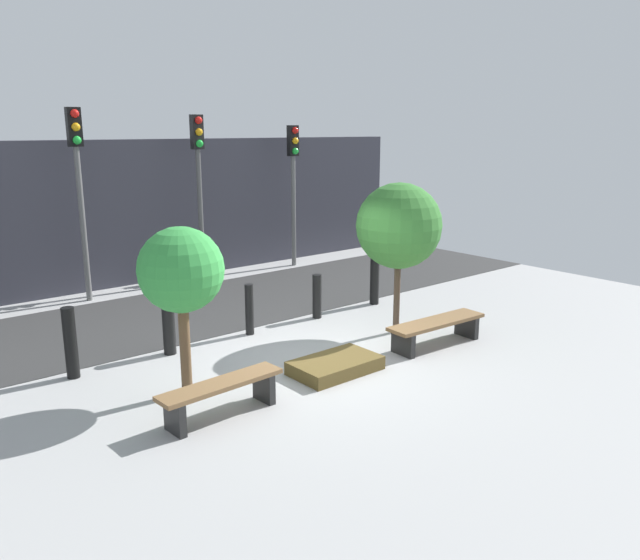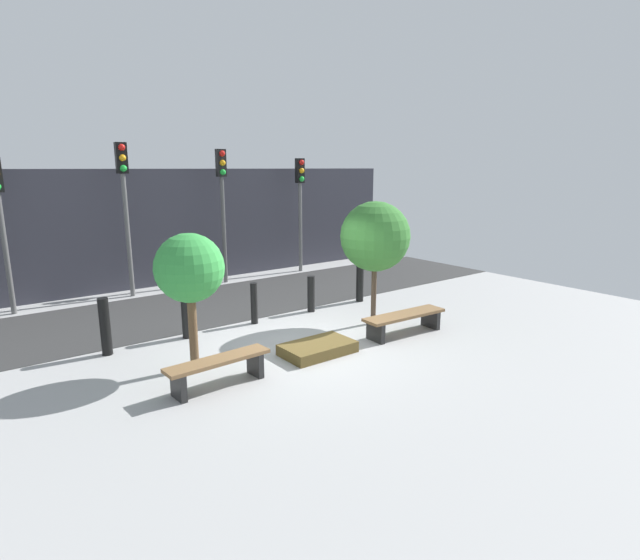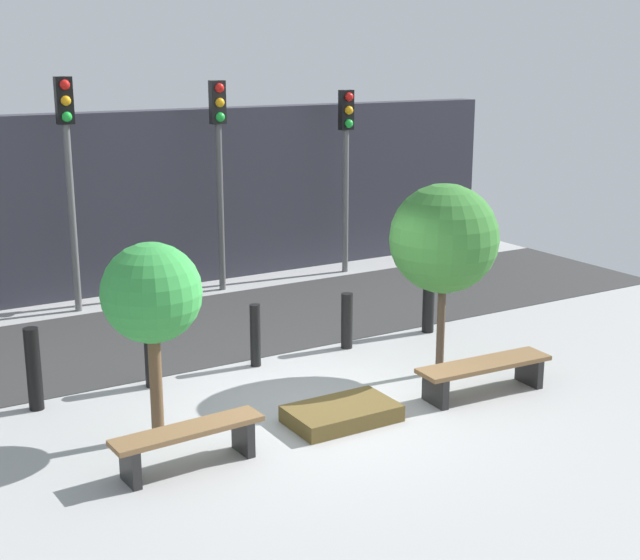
# 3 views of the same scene
# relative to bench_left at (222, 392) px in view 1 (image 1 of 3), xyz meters

# --- Properties ---
(ground_plane) EXTENTS (18.00, 18.00, 0.00)m
(ground_plane) POSITION_rel_bench_left_xyz_m (2.11, 0.62, -0.34)
(ground_plane) COLOR #A0A0A0
(road_strip) EXTENTS (18.00, 3.58, 0.01)m
(road_strip) POSITION_rel_bench_left_xyz_m (2.11, 4.58, -0.33)
(road_strip) COLOR #313131
(road_strip) RESTS_ON ground
(building_facade) EXTENTS (16.20, 0.50, 3.36)m
(building_facade) POSITION_rel_bench_left_xyz_m (2.11, 7.63, 1.34)
(building_facade) COLOR #33333D
(building_facade) RESTS_ON ground
(bench_left) EXTENTS (1.74, 0.47, 0.47)m
(bench_left) POSITION_rel_bench_left_xyz_m (0.00, 0.00, 0.00)
(bench_left) COLOR black
(bench_left) RESTS_ON ground
(bench_right) EXTENTS (1.94, 0.57, 0.45)m
(bench_right) POSITION_rel_bench_left_xyz_m (4.22, 0.00, -0.01)
(bench_right) COLOR black
(bench_right) RESTS_ON ground
(planter_bed) EXTENTS (1.34, 0.81, 0.21)m
(planter_bed) POSITION_rel_bench_left_xyz_m (2.11, 0.20, -0.23)
(planter_bed) COLOR brown
(planter_bed) RESTS_ON ground
(tree_behind_left_bench) EXTENTS (1.16, 1.16, 2.36)m
(tree_behind_left_bench) POSITION_rel_bench_left_xyz_m (0.00, 0.94, 1.41)
(tree_behind_left_bench) COLOR brown
(tree_behind_left_bench) RESTS_ON ground
(tree_behind_right_bench) EXTENTS (1.51, 1.51, 2.71)m
(tree_behind_right_bench) POSITION_rel_bench_left_xyz_m (4.22, 0.94, 1.61)
(tree_behind_right_bench) COLOR #4D3B2D
(tree_behind_right_bench) RESTS_ON ground
(bollard_far_left) EXTENTS (0.19, 0.19, 1.08)m
(bollard_far_left) POSITION_rel_bench_left_xyz_m (-1.03, 2.54, 0.20)
(bollard_far_left) COLOR black
(bollard_far_left) RESTS_ON ground
(bollard_left) EXTENTS (0.20, 0.20, 0.92)m
(bollard_left) POSITION_rel_bench_left_xyz_m (0.54, 2.54, 0.12)
(bollard_left) COLOR black
(bollard_left) RESTS_ON ground
(bollard_center) EXTENTS (0.15, 0.15, 0.92)m
(bollard_center) POSITION_rel_bench_left_xyz_m (2.11, 2.54, 0.12)
(bollard_center) COLOR black
(bollard_center) RESTS_ON ground
(bollard_right) EXTENTS (0.18, 0.18, 0.87)m
(bollard_right) POSITION_rel_bench_left_xyz_m (3.68, 2.54, 0.10)
(bollard_right) COLOR black
(bollard_right) RESTS_ON ground
(bollard_far_right) EXTENTS (0.19, 0.19, 1.09)m
(bollard_far_right) POSITION_rel_bench_left_xyz_m (5.24, 2.54, 0.21)
(bollard_far_right) COLOR black
(bollard_far_right) RESTS_ON ground
(traffic_light_mid_west) EXTENTS (0.28, 0.27, 4.03)m
(traffic_light_mid_west) POSITION_rel_bench_left_xyz_m (0.72, 6.66, 2.42)
(traffic_light_mid_west) COLOR #5E5E5E
(traffic_light_mid_west) RESTS_ON ground
(traffic_light_mid_east) EXTENTS (0.28, 0.27, 3.92)m
(traffic_light_mid_east) POSITION_rel_bench_left_xyz_m (3.50, 6.66, 2.36)
(traffic_light_mid_east) COLOR #505050
(traffic_light_mid_east) RESTS_ON ground
(traffic_light_east) EXTENTS (0.28, 0.27, 3.69)m
(traffic_light_east) POSITION_rel_bench_left_xyz_m (6.28, 6.65, 2.21)
(traffic_light_east) COLOR #5E5E5E
(traffic_light_east) RESTS_ON ground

